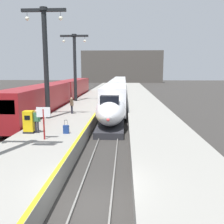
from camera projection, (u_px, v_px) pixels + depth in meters
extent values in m
plane|color=#33302D|center=(92.00, 207.00, 10.10)|extent=(260.00, 260.00, 0.00)
cube|color=gray|center=(86.00, 106.00, 34.58)|extent=(4.80, 110.00, 1.05)
cube|color=gray|center=(145.00, 107.00, 34.18)|extent=(4.80, 110.00, 1.05)
cube|color=yellow|center=(103.00, 103.00, 34.38)|extent=(0.20, 107.80, 0.01)
cube|color=slate|center=(111.00, 107.00, 37.20)|extent=(0.08, 110.00, 0.12)
cube|color=slate|center=(121.00, 107.00, 37.13)|extent=(0.08, 110.00, 0.12)
cube|color=slate|center=(58.00, 106.00, 37.61)|extent=(0.08, 110.00, 0.12)
cube|color=slate|center=(68.00, 107.00, 37.53)|extent=(0.08, 110.00, 0.12)
ellipsoid|color=silver|center=(111.00, 110.00, 23.15)|extent=(2.78, 7.93, 2.56)
cube|color=#28282D|center=(111.00, 127.00, 23.02)|extent=(2.46, 6.74, 0.55)
cube|color=black|center=(110.00, 101.00, 21.21)|extent=(1.59, 1.00, 0.90)
sphere|color=#F24C4C|center=(108.00, 120.00, 19.34)|extent=(0.28, 0.28, 0.28)
cube|color=silver|center=(115.00, 97.00, 32.34)|extent=(2.90, 14.00, 3.05)
cube|color=black|center=(104.00, 93.00, 32.32)|extent=(0.04, 11.90, 0.80)
cube|color=black|center=(126.00, 93.00, 32.18)|extent=(0.04, 11.90, 0.80)
cube|color=silver|center=(115.00, 106.00, 32.56)|extent=(2.92, 13.30, 0.24)
cube|color=black|center=(113.00, 117.00, 28.23)|extent=(2.03, 2.20, 0.56)
cube|color=black|center=(116.00, 106.00, 37.05)|extent=(2.03, 2.20, 0.56)
cube|color=silver|center=(118.00, 88.00, 48.69)|extent=(2.90, 18.00, 3.05)
cube|color=black|center=(111.00, 85.00, 48.67)|extent=(0.04, 15.84, 0.80)
cube|color=black|center=(125.00, 85.00, 48.53)|extent=(0.04, 15.84, 0.80)
cube|color=black|center=(117.00, 101.00, 42.96)|extent=(2.03, 2.20, 0.56)
cube|color=black|center=(119.00, 94.00, 55.02)|extent=(2.03, 2.20, 0.56)
cube|color=silver|center=(120.00, 83.00, 67.01)|extent=(2.90, 18.00, 3.05)
cube|color=black|center=(115.00, 81.00, 66.99)|extent=(0.04, 15.84, 0.80)
cube|color=black|center=(125.00, 81.00, 66.84)|extent=(0.04, 15.84, 0.80)
cube|color=black|center=(119.00, 92.00, 61.28)|extent=(2.03, 2.20, 0.56)
cube|color=black|center=(120.00, 88.00, 73.33)|extent=(2.03, 2.20, 0.56)
cube|color=maroon|center=(40.00, 101.00, 27.60)|extent=(2.85, 18.00, 3.30)
cube|color=black|center=(0.00, 107.00, 18.67)|extent=(2.28, 0.08, 1.10)
cube|color=black|center=(28.00, 96.00, 27.58)|extent=(0.04, 15.30, 0.90)
cube|color=black|center=(53.00, 96.00, 27.44)|extent=(0.04, 15.30, 0.90)
cube|color=black|center=(20.00, 129.00, 22.24)|extent=(2.00, 2.00, 0.52)
cube|color=black|center=(55.00, 109.00, 33.58)|extent=(2.00, 2.00, 0.52)
cube|color=maroon|center=(74.00, 89.00, 45.91)|extent=(2.85, 18.00, 3.30)
cylinder|color=black|center=(46.00, 65.00, 22.52)|extent=(0.44, 0.44, 9.90)
cylinder|color=black|center=(44.00, 9.00, 21.72)|extent=(0.68, 0.68, 0.30)
cube|color=black|center=(44.00, 10.00, 21.73)|extent=(4.00, 0.24, 0.28)
cylinder|color=black|center=(27.00, 15.00, 21.87)|extent=(0.03, 0.03, 0.60)
sphere|color=#EFEACC|center=(27.00, 19.00, 21.92)|extent=(0.36, 0.36, 0.36)
cylinder|color=black|center=(61.00, 14.00, 21.72)|extent=(0.03, 0.03, 0.60)
sphere|color=#EFEACC|center=(61.00, 18.00, 21.77)|extent=(0.36, 0.36, 0.36)
cylinder|color=black|center=(75.00, 68.00, 35.65)|extent=(0.44, 0.44, 9.48)
cylinder|color=black|center=(74.00, 35.00, 34.89)|extent=(0.68, 0.68, 0.30)
cube|color=black|center=(74.00, 36.00, 34.91)|extent=(4.00, 0.24, 0.28)
cylinder|color=black|center=(64.00, 39.00, 35.04)|extent=(0.03, 0.03, 0.60)
sphere|color=#EFEACC|center=(64.00, 41.00, 35.10)|extent=(0.36, 0.36, 0.36)
cylinder|color=black|center=(85.00, 38.00, 34.89)|extent=(0.03, 0.03, 0.60)
sphere|color=#EFEACC|center=(85.00, 41.00, 34.95)|extent=(0.36, 0.36, 0.36)
cylinder|color=#23232D|center=(38.00, 127.00, 17.73)|extent=(0.13, 0.13, 0.85)
cylinder|color=#23232D|center=(36.00, 127.00, 17.75)|extent=(0.13, 0.13, 0.85)
cube|color=#336647|center=(36.00, 117.00, 17.62)|extent=(0.40, 0.25, 0.62)
cylinder|color=#336647|center=(40.00, 118.00, 17.59)|extent=(0.09, 0.09, 0.58)
cylinder|color=#336647|center=(33.00, 118.00, 17.65)|extent=(0.09, 0.09, 0.58)
sphere|color=tan|center=(36.00, 111.00, 17.55)|extent=(0.22, 0.22, 0.22)
cylinder|color=#23232D|center=(72.00, 110.00, 25.56)|extent=(0.13, 0.13, 0.85)
cylinder|color=#23232D|center=(72.00, 109.00, 25.69)|extent=(0.13, 0.13, 0.85)
cube|color=brown|center=(72.00, 103.00, 25.50)|extent=(0.41, 0.44, 0.62)
cylinder|color=brown|center=(73.00, 103.00, 25.32)|extent=(0.09, 0.09, 0.58)
cylinder|color=brown|center=(71.00, 103.00, 25.71)|extent=(0.09, 0.09, 0.58)
sphere|color=tan|center=(72.00, 98.00, 25.43)|extent=(0.22, 0.22, 0.22)
cube|color=navy|center=(66.00, 129.00, 17.58)|extent=(0.40, 0.22, 0.60)
cylinder|color=#262628|center=(65.00, 123.00, 17.50)|extent=(0.02, 0.02, 0.36)
cylinder|color=#262628|center=(67.00, 123.00, 17.49)|extent=(0.02, 0.02, 0.36)
cube|color=#262628|center=(66.00, 120.00, 17.47)|extent=(0.22, 0.03, 0.02)
cube|color=yellow|center=(29.00, 122.00, 17.71)|extent=(0.70, 0.56, 1.60)
cube|color=black|center=(27.00, 118.00, 17.37)|extent=(0.40, 0.02, 0.32)
cube|color=black|center=(30.00, 132.00, 17.83)|extent=(0.76, 0.62, 0.12)
cylinder|color=maroon|center=(44.00, 124.00, 15.97)|extent=(0.10, 0.10, 2.00)
cube|color=white|center=(43.00, 112.00, 15.83)|extent=(0.90, 0.06, 0.64)
cube|color=#4C4742|center=(122.00, 67.00, 109.38)|extent=(36.00, 2.00, 14.00)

